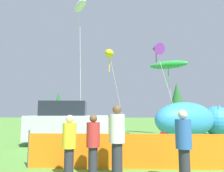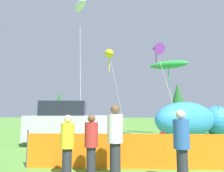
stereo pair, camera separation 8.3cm
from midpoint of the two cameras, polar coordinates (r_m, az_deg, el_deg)
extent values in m
plane|color=#548C38|center=(11.19, 2.54, -15.66)|extent=(120.00, 120.00, 0.00)
cube|color=#B7BCC1|center=(12.07, -11.74, -10.60)|extent=(4.41, 2.11, 1.27)
cube|color=#1E232D|center=(12.08, -12.63, -5.73)|extent=(2.49, 1.78, 0.76)
cylinder|color=black|center=(12.82, -5.23, -13.14)|extent=(0.63, 0.30, 0.61)
cylinder|color=black|center=(11.18, -5.56, -14.06)|extent=(0.63, 0.30, 0.61)
cylinder|color=black|center=(13.18, -17.08, -12.69)|extent=(0.63, 0.30, 0.61)
cylinder|color=black|center=(11.60, -19.11, -13.46)|extent=(0.63, 0.30, 0.61)
cube|color=maroon|center=(10.18, 14.13, -13.89)|extent=(0.65, 0.65, 0.03)
cube|color=maroon|center=(10.26, 12.99, -12.70)|extent=(0.30, 0.36, 0.42)
cylinder|color=#A5A5AD|center=(10.29, 15.69, -14.98)|extent=(0.02, 0.02, 0.43)
cylinder|color=#A5A5AD|center=(9.95, 14.65, -15.30)|extent=(0.02, 0.02, 0.43)
cylinder|color=#A5A5AD|center=(10.47, 13.70, -14.89)|extent=(0.02, 0.02, 0.43)
cylinder|color=#A5A5AD|center=(10.13, 12.61, -15.20)|extent=(0.02, 0.02, 0.43)
ellipsoid|color=#338CD8|center=(15.73, 18.51, -8.38)|extent=(5.45, 4.56, 2.40)
ellipsoid|color=white|center=(15.75, 18.58, -10.35)|extent=(3.62, 3.14, 1.08)
sphere|color=#338CD8|center=(18.15, 25.57, -8.20)|extent=(2.16, 2.16, 2.16)
cone|color=#338CD8|center=(18.64, 24.79, -5.53)|extent=(0.61, 0.61, 0.65)
cone|color=#338CD8|center=(17.64, 26.10, -5.42)|extent=(0.61, 0.61, 0.65)
cube|color=orange|center=(6.97, 3.45, -16.65)|extent=(6.10, 0.08, 1.05)
cylinder|color=#4C4C51|center=(7.55, -21.26, -15.04)|extent=(0.05, 0.05, 1.16)
cylinder|color=#2D2D38|center=(6.08, -11.63, -19.27)|extent=(0.24, 0.24, 0.78)
cylinder|color=yellow|center=(5.97, -11.46, -12.57)|extent=(0.36, 0.36, 0.65)
sphere|color=beige|center=(5.94, -11.36, -8.43)|extent=(0.21, 0.21, 0.21)
cylinder|color=#2D2D38|center=(6.17, -5.42, -19.18)|extent=(0.25, 0.25, 0.78)
cylinder|color=#B72D2D|center=(6.06, -5.34, -12.52)|extent=(0.36, 0.36, 0.65)
sphere|color=brown|center=(6.03, -5.30, -8.42)|extent=(0.21, 0.21, 0.21)
cylinder|color=#2D2D38|center=(5.80, 18.02, -19.41)|extent=(0.26, 0.26, 0.84)
cylinder|color=#2D59A5|center=(5.68, 17.73, -11.82)|extent=(0.38, 0.38, 0.70)
sphere|color=beige|center=(5.65, 17.56, -7.15)|extent=(0.23, 0.23, 0.23)
cylinder|color=#2D2D38|center=(6.07, 0.92, -18.82)|extent=(0.28, 0.28, 0.91)
cylinder|color=silver|center=(5.96, 0.91, -10.99)|extent=(0.42, 0.42, 0.75)
sphere|color=brown|center=(5.94, 0.90, -6.17)|extent=(0.25, 0.25, 0.25)
cylinder|color=silver|center=(15.17, 14.59, -1.62)|extent=(1.66, 0.07, 6.09)
cone|color=purple|center=(15.61, 11.25, 9.52)|extent=(1.20, 1.37, 1.02)
cylinder|color=purple|center=(15.43, 11.31, 7.03)|extent=(0.06, 0.06, 1.20)
cylinder|color=silver|center=(15.46, 1.42, -2.48)|extent=(1.20, 1.13, 5.80)
ellipsoid|color=yellow|center=(15.44, -0.86, 8.44)|extent=(0.73, 2.10, 1.01)
cylinder|color=yellow|center=(15.27, -0.86, 5.91)|extent=(0.06, 0.06, 1.20)
cylinder|color=silver|center=(17.16, 15.06, -3.58)|extent=(0.52, 1.00, 5.26)
ellipsoid|color=green|center=(16.98, 14.31, 5.38)|extent=(2.85, 2.26, 0.82)
cylinder|color=green|center=(16.85, 14.38, 3.06)|extent=(0.06, 0.06, 1.20)
cylinder|color=silver|center=(15.34, -8.42, 5.20)|extent=(0.67, 2.00, 9.80)
ellipsoid|color=white|center=(17.96, -8.54, 19.97)|extent=(1.80, 3.23, 1.29)
cylinder|color=white|center=(17.66, -8.58, 17.94)|extent=(0.06, 0.06, 1.20)
cylinder|color=brown|center=(49.75, 16.71, -7.44)|extent=(0.62, 0.62, 1.95)
cone|color=#236028|center=(49.86, 16.55, -2.73)|extent=(3.43, 3.43, 6.24)
cylinder|color=brown|center=(46.29, -14.01, -7.93)|extent=(0.44, 0.44, 1.39)
cone|color=#236028|center=(46.32, -13.91, -4.33)|extent=(2.44, 2.44, 4.44)
camera|label=1|loc=(0.04, -90.15, 0.02)|focal=35.00mm
camera|label=2|loc=(0.04, 89.85, -0.02)|focal=35.00mm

